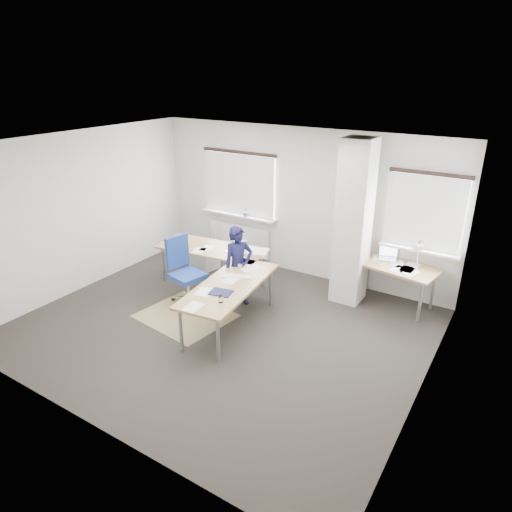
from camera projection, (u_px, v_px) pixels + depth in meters
The scene contains 8 objects.
ground at pixel (222, 327), 7.15m from camera, with size 6.00×6.00×0.00m, color black.
room_shell at pixel (247, 215), 6.75m from camera, with size 6.04×5.04×2.82m.
floor_mat at pixel (185, 316), 7.46m from camera, with size 1.39×1.18×0.01m, color olive.
white_crate at pixel (204, 259), 9.24m from camera, with size 0.54×0.38×0.32m, color white.
desk_main at pixel (222, 266), 7.61m from camera, with size 2.70×2.63×0.96m.
desk_side at pixel (395, 267), 7.59m from camera, with size 1.50×0.93×1.22m.
task_chair at pixel (187, 285), 7.80m from camera, with size 0.65×0.63×1.16m.
person at pixel (238, 267), 7.60m from camera, with size 0.51×0.33×1.39m, color black.
Camera 1 is at (3.73, -4.95, 3.78)m, focal length 32.00 mm.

